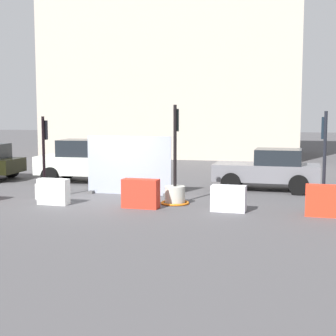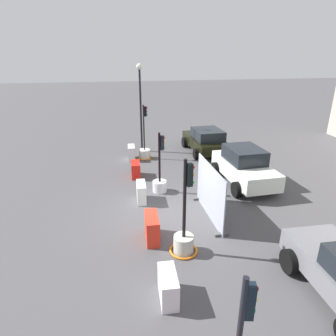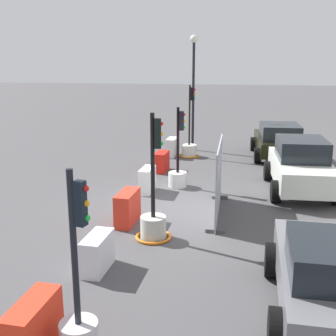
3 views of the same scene
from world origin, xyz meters
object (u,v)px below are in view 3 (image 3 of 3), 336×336
construction_barrier_1 (162,162)px  construction_barrier_3 (127,208)px  construction_barrier_2 (147,180)px  car_black_sedan (278,140)px  traffic_light_3 (79,328)px  construction_barrier_4 (97,253)px  street_lamp_post (193,76)px  traffic_light_2 (154,219)px  traffic_light_1 (178,172)px  traffic_light_0 (189,147)px  car_white_van (301,166)px  construction_barrier_5 (33,328)px  construction_barrier_0 (172,147)px  car_grey_saloon (330,276)px

construction_barrier_1 → construction_barrier_3: bearing=0.5°
construction_barrier_2 → car_black_sedan: 7.61m
car_black_sedan → traffic_light_3: bearing=-16.0°
traffic_light_3 → construction_barrier_4: bearing=-167.2°
traffic_light_3 → street_lamp_post: bearing=179.7°
traffic_light_2 → construction_barrier_4: (1.80, -0.86, -0.12)m
traffic_light_1 → construction_barrier_1: traffic_light_1 is taller
traffic_light_0 → car_white_van: size_ratio=0.78×
construction_barrier_3 → car_black_sedan: 9.97m
traffic_light_2 → construction_barrier_5: (4.56, -0.96, -0.06)m
construction_barrier_3 → construction_barrier_5: bearing=-0.7°
construction_barrier_1 → construction_barrier_3: 5.60m
car_white_van → traffic_light_2: bearing=-41.5°
traffic_light_3 → construction_barrier_5: size_ratio=2.54×
traffic_light_3 → construction_barrier_5: (0.04, -0.71, -0.06)m
construction_barrier_2 → car_white_van: size_ratio=0.24×
construction_barrier_0 → construction_barrier_1: size_ratio=1.00×
construction_barrier_3 → car_white_van: bearing=126.9°
construction_barrier_1 → construction_barrier_5: size_ratio=0.87×
traffic_light_2 → construction_barrier_3: (-0.88, -0.89, -0.06)m
construction_barrier_1 → car_white_van: bearing=70.1°
construction_barrier_2 → street_lamp_post: (-6.95, 0.79, 3.12)m
construction_barrier_4 → street_lamp_post: (-12.50, 0.70, 3.14)m
car_white_van → traffic_light_1: bearing=-88.1°
construction_barrier_2 → construction_barrier_5: construction_barrier_5 is taller
construction_barrier_2 → construction_barrier_1: bearing=179.8°
traffic_light_3 → car_grey_saloon: (-1.70, 3.87, 0.28)m
traffic_light_1 → construction_barrier_4: 6.37m
construction_barrier_1 → street_lamp_post: size_ratio=0.19×
traffic_light_0 → car_black_sedan: 4.00m
traffic_light_3 → construction_barrier_1: size_ratio=2.93×
traffic_light_1 → construction_barrier_5: traffic_light_1 is taller
car_grey_saloon → traffic_light_1: bearing=-153.6°
construction_barrier_4 → traffic_light_1: bearing=172.4°
construction_barrier_0 → car_black_sedan: size_ratio=0.24×
traffic_light_3 → street_lamp_post: (-15.22, 0.09, 3.03)m
car_grey_saloon → traffic_light_2: bearing=-127.9°
traffic_light_0 → car_grey_saloon: bearing=17.4°
traffic_light_3 → construction_barrier_3: 5.44m
car_grey_saloon → construction_barrier_5: bearing=-69.3°
traffic_light_1 → car_black_sedan: size_ratio=0.67×
construction_barrier_0 → traffic_light_2: bearing=5.9°
construction_barrier_2 → car_black_sedan: bearing=141.2°
construction_barrier_5 → construction_barrier_2: bearing=179.9°
traffic_light_2 → construction_barrier_1: bearing=-171.7°
traffic_light_3 → construction_barrier_4: 2.79m
car_white_van → street_lamp_post: street_lamp_post is taller
construction_barrier_4 → car_grey_saloon: size_ratio=0.26×
traffic_light_2 → car_black_sedan: size_ratio=0.76×
traffic_light_1 → construction_barrier_5: (9.07, -0.94, -0.06)m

